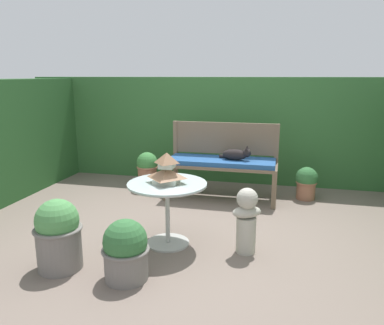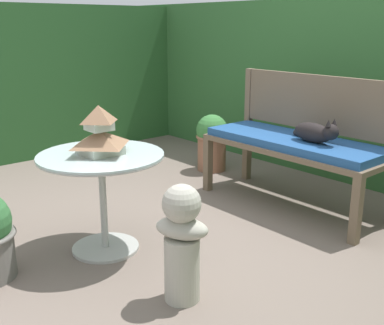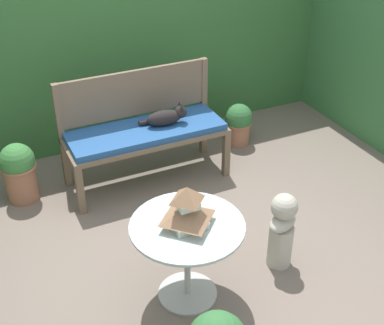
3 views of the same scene
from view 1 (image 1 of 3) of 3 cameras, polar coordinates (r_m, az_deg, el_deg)
ground at (r=4.21m, az=0.24°, el=-9.89°), size 30.00×30.00×0.00m
foliage_hedge_back at (r=6.16m, az=5.07°, el=5.28°), size 6.40×0.73×1.62m
garden_bench at (r=5.04m, az=4.51°, el=-0.27°), size 1.48×0.55×0.56m
bench_backrest at (r=5.24m, az=5.00°, el=3.03°), size 1.48×0.06×1.02m
cat at (r=4.97m, az=6.81°, el=1.25°), size 0.43×0.19×0.20m
patio_table at (r=3.67m, az=-3.78°, el=-5.12°), size 0.77×0.77×0.63m
pagoda_birdhouse at (r=3.59m, az=-3.84°, el=-1.19°), size 0.30×0.30×0.30m
garden_bust at (r=3.58m, az=8.30°, el=-8.50°), size 0.32×0.27×0.64m
potted_plant_table_far at (r=3.19m, az=-10.09°, el=-13.07°), size 0.39×0.39×0.52m
potted_plant_bench_right at (r=3.47m, az=-19.72°, el=-10.29°), size 0.42×0.42×0.63m
potted_plant_patio_mid at (r=5.31m, az=17.03°, el=-2.93°), size 0.29×0.29×0.44m
potted_plant_table_near at (r=5.55m, az=-6.83°, el=-1.10°), size 0.31×0.31×0.55m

